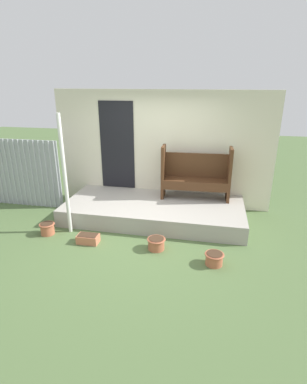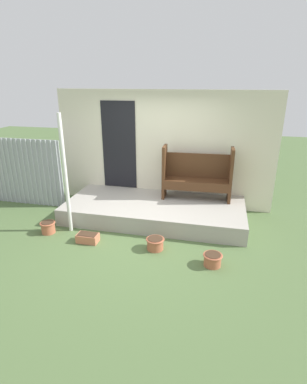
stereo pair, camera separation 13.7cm
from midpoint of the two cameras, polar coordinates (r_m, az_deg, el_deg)
The scene contains 10 objects.
ground_plane at distance 5.77m, azimuth -2.94°, elevation -8.30°, with size 24.00×24.00×0.00m, color #516B3D.
porch_slab at distance 6.39m, azimuth -0.55°, elevation -3.52°, with size 3.73×1.64×0.35m.
house_wall at distance 6.84m, azimuth 0.57°, elevation 8.07°, with size 4.93×0.08×2.60m.
fence_corrugated at distance 7.64m, azimuth -25.58°, elevation 3.33°, with size 2.32×0.05×1.56m.
support_post at distance 5.73m, azimuth -17.20°, elevation 2.87°, with size 0.07×0.07×2.26m.
bench at distance 6.47m, azimuth 7.46°, elevation 3.55°, with size 1.47×0.46×1.14m.
flower_pot_left at distance 6.13m, azimuth -20.17°, elevation -6.48°, with size 0.29×0.29×0.23m.
flower_pot_middle at distance 5.29m, azimuth -0.22°, elevation -9.72°, with size 0.33×0.33×0.21m.
flower_pot_right at distance 4.97m, azimuth 10.70°, elevation -12.31°, with size 0.31×0.31×0.21m.
planter_box_rect at distance 5.64m, azimuth -13.03°, elevation -8.66°, with size 0.39×0.22×0.16m.
Camera 1 is at (1.22, -4.90, 2.78)m, focal length 28.00 mm.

